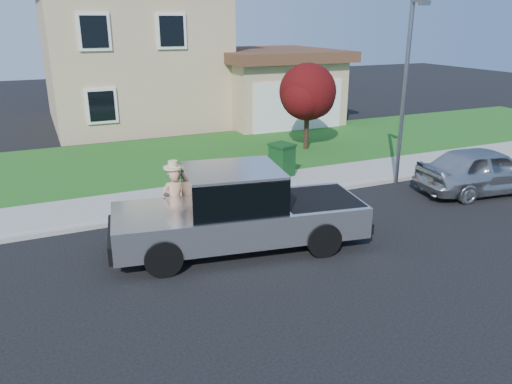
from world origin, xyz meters
The scene contains 11 objects.
ground centered at (0.00, 0.00, 0.00)m, with size 80.00×80.00×0.00m, color black.
curb centered at (1.00, 2.90, 0.06)m, with size 40.00×0.20×0.12m, color gray.
sidewalk centered at (1.00, 4.00, 0.07)m, with size 40.00×2.00×0.15m, color gray.
lawn centered at (1.00, 8.50, 0.05)m, with size 40.00×7.00×0.10m, color #165018.
house centered at (1.31, 16.38, 3.17)m, with size 14.00×11.30×6.85m.
pickup_truck centered at (-0.87, 0.34, 0.90)m, with size 6.09×2.86×1.93m.
woman centered at (-2.01, 1.63, 0.90)m, with size 0.64×0.46×1.90m.
sedan centered at (7.49, 0.92, 0.72)m, with size 1.70×4.23×1.44m, color #ACAFB3.
ornamental_tree centered at (5.09, 7.66, 2.27)m, with size 2.48×2.24×3.40m.
trash_bin centered at (2.43, 4.64, 0.69)m, with size 0.86×0.92×1.07m.
street_lamp centered at (5.65, 2.69, 3.23)m, with size 0.30×0.74×5.67m.
Camera 1 is at (-4.85, -9.56, 5.06)m, focal length 35.00 mm.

